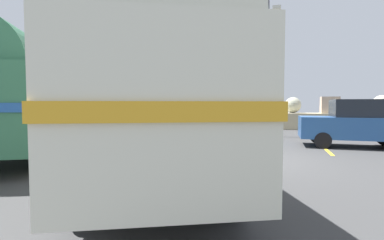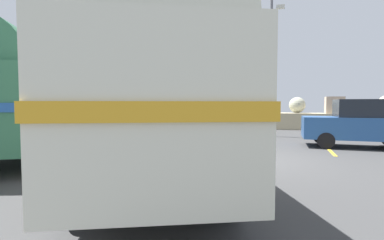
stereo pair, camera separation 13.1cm
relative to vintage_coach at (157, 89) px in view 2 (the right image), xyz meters
name	(u,v)px [view 2 (the right image)]	position (x,y,z in m)	size (l,w,h in m)	color
ground	(245,159)	(1.80, 2.50, -2.04)	(32.00, 26.00, 0.02)	#383839
breakwater	(266,118)	(1.74, 14.29, -1.35)	(31.36, 1.97, 2.37)	tan
vintage_coach	(157,89)	(0.00, 0.00, 0.00)	(5.72, 8.80, 3.70)	black
second_coach	(39,94)	(-5.26, 1.69, 0.00)	(6.09, 8.71, 3.70)	black
parked_car_nearest	(361,123)	(5.77, 6.19, -1.08)	(4.10, 1.74, 1.86)	black
lamp_post	(272,61)	(2.29, 9.30, 1.86)	(0.71, 1.10, 6.99)	#5B5B60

